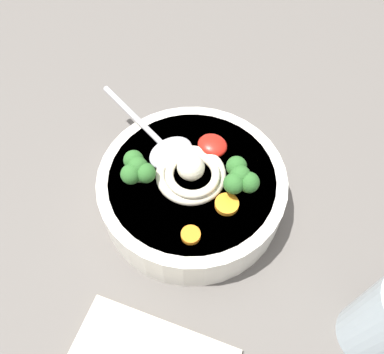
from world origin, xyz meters
The scene contains 9 objects.
table_slab centered at (0.00, 0.00, 1.34)cm, with size 133.36×133.36×2.69cm, color #5B5651.
soup_bowl centered at (3.07, -3.17, 5.77)cm, with size 23.73×23.73×5.97cm.
noodle_pile centered at (3.12, -3.37, 9.86)cm, with size 9.55×9.36×3.84cm.
soup_spoon centered at (-2.36, -2.06, 9.46)cm, with size 17.53×6.78×1.60cm.
chili_sauce_dollop centered at (2.47, 1.80, 9.54)cm, with size 3.90×3.51×1.76cm, color red.
broccoli_floret_front centered at (8.43, -1.09, 11.08)cm, with size 4.88×4.20×3.86cm.
broccoli_floret_center centered at (-1.80, -7.51, 11.03)cm, with size 4.78×4.12×3.78cm.
carrot_slice_left centered at (7.91, -9.52, 9.00)cm, with size 2.22×2.22×0.68cm, color orange.
carrot_slice_right centered at (8.79, -3.81, 9.00)cm, with size 2.84×2.84×0.67cm, color orange.
Camera 1 is at (19.51, -23.95, 48.90)cm, focal length 36.43 mm.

